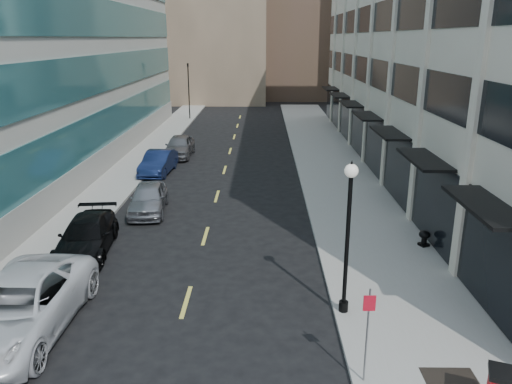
{
  "coord_description": "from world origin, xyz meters",
  "views": [
    {
      "loc": [
        2.63,
        -7.3,
        8.74
      ],
      "look_at": [
        2.36,
        12.53,
        2.59
      ],
      "focal_mm": 35.0,
      "sensor_mm": 36.0,
      "label": 1
    }
  ],
  "objects_px": {
    "sign_post": "(368,324)",
    "traffic_signal": "(188,67)",
    "car_white_van": "(17,307)",
    "car_black_pickup": "(87,236)",
    "lamppost": "(348,226)",
    "car_blue_sedan": "(158,163)",
    "urn_planter": "(424,237)",
    "car_grey_sedan": "(179,146)",
    "car_silver_sedan": "(148,198)"
  },
  "relations": [
    {
      "from": "sign_post",
      "to": "traffic_signal",
      "type": "bearing_deg",
      "value": 101.61
    },
    {
      "from": "car_white_van",
      "to": "car_black_pickup",
      "type": "height_order",
      "value": "car_white_van"
    },
    {
      "from": "car_white_van",
      "to": "lamppost",
      "type": "xyz_separation_m",
      "value": [
        10.1,
        1.23,
        2.22
      ]
    },
    {
      "from": "car_black_pickup",
      "to": "car_blue_sedan",
      "type": "bearing_deg",
      "value": 82.18
    },
    {
      "from": "car_white_van",
      "to": "urn_planter",
      "type": "relative_size",
      "value": 9.58
    },
    {
      "from": "car_grey_sedan",
      "to": "car_blue_sedan",
      "type": "bearing_deg",
      "value": -95.7
    },
    {
      "from": "lamppost",
      "to": "traffic_signal",
      "type": "bearing_deg",
      "value": 104.84
    },
    {
      "from": "traffic_signal",
      "to": "car_blue_sedan",
      "type": "xyz_separation_m",
      "value": [
        1.17,
        -23.07,
        -4.95
      ]
    },
    {
      "from": "traffic_signal",
      "to": "car_black_pickup",
      "type": "distance_m",
      "value": 36.19
    },
    {
      "from": "car_silver_sedan",
      "to": "car_grey_sedan",
      "type": "xyz_separation_m",
      "value": [
        -0.42,
        12.74,
        0.05
      ]
    },
    {
      "from": "car_blue_sedan",
      "to": "traffic_signal",
      "type": "bearing_deg",
      "value": 97.07
    },
    {
      "from": "car_grey_sedan",
      "to": "lamppost",
      "type": "relative_size",
      "value": 0.94
    },
    {
      "from": "car_black_pickup",
      "to": "car_grey_sedan",
      "type": "distance_m",
      "value": 17.87
    },
    {
      "from": "car_blue_sedan",
      "to": "car_grey_sedan",
      "type": "xyz_separation_m",
      "value": [
        0.6,
        5.06,
        0.05
      ]
    },
    {
      "from": "traffic_signal",
      "to": "car_blue_sedan",
      "type": "height_order",
      "value": "traffic_signal"
    },
    {
      "from": "car_blue_sedan",
      "to": "sign_post",
      "type": "distance_m",
      "value": 23.3
    },
    {
      "from": "car_grey_sedan",
      "to": "lamppost",
      "type": "bearing_deg",
      "value": -67.31
    },
    {
      "from": "car_grey_sedan",
      "to": "sign_post",
      "type": "distance_m",
      "value": 27.78
    },
    {
      "from": "traffic_signal",
      "to": "car_blue_sedan",
      "type": "relative_size",
      "value": 1.51
    },
    {
      "from": "car_white_van",
      "to": "car_silver_sedan",
      "type": "height_order",
      "value": "car_white_van"
    },
    {
      "from": "sign_post",
      "to": "urn_planter",
      "type": "relative_size",
      "value": 3.88
    },
    {
      "from": "sign_post",
      "to": "car_silver_sedan",
      "type": "bearing_deg",
      "value": 120.41
    },
    {
      "from": "car_blue_sedan",
      "to": "urn_planter",
      "type": "relative_size",
      "value": 6.72
    },
    {
      "from": "car_blue_sedan",
      "to": "urn_planter",
      "type": "height_order",
      "value": "car_blue_sedan"
    },
    {
      "from": "car_grey_sedan",
      "to": "urn_planter",
      "type": "distance_m",
      "value": 21.87
    },
    {
      "from": "car_silver_sedan",
      "to": "sign_post",
      "type": "relative_size",
      "value": 1.67
    },
    {
      "from": "traffic_signal",
      "to": "urn_planter",
      "type": "height_order",
      "value": "traffic_signal"
    },
    {
      "from": "car_black_pickup",
      "to": "urn_planter",
      "type": "bearing_deg",
      "value": -3.73
    },
    {
      "from": "car_black_pickup",
      "to": "lamppost",
      "type": "distance_m",
      "value": 11.5
    },
    {
      "from": "car_silver_sedan",
      "to": "urn_planter",
      "type": "xyz_separation_m",
      "value": [
        12.91,
        -4.59,
        -0.19
      ]
    },
    {
      "from": "car_white_van",
      "to": "car_blue_sedan",
      "type": "bearing_deg",
      "value": 89.76
    },
    {
      "from": "traffic_signal",
      "to": "car_silver_sedan",
      "type": "bearing_deg",
      "value": -85.93
    },
    {
      "from": "car_silver_sedan",
      "to": "traffic_signal",
      "type": "bearing_deg",
      "value": 88.63
    },
    {
      "from": "lamppost",
      "to": "car_white_van",
      "type": "bearing_deg",
      "value": -173.06
    },
    {
      "from": "traffic_signal",
      "to": "car_grey_sedan",
      "type": "height_order",
      "value": "traffic_signal"
    },
    {
      "from": "traffic_signal",
      "to": "car_silver_sedan",
      "type": "relative_size",
      "value": 1.56
    },
    {
      "from": "car_grey_sedan",
      "to": "lamppost",
      "type": "xyz_separation_m",
      "value": [
        9.04,
        -22.77,
        2.32
      ]
    },
    {
      "from": "lamppost",
      "to": "car_blue_sedan",
      "type": "bearing_deg",
      "value": 118.55
    },
    {
      "from": "car_blue_sedan",
      "to": "car_grey_sedan",
      "type": "relative_size",
      "value": 0.97
    },
    {
      "from": "car_grey_sedan",
      "to": "urn_planter",
      "type": "relative_size",
      "value": 6.94
    },
    {
      "from": "car_blue_sedan",
      "to": "car_grey_sedan",
      "type": "height_order",
      "value": "car_grey_sedan"
    },
    {
      "from": "car_blue_sedan",
      "to": "lamppost",
      "type": "distance_m",
      "value": 20.3
    },
    {
      "from": "car_silver_sedan",
      "to": "car_white_van",
      "type": "bearing_deg",
      "value": -102.97
    },
    {
      "from": "car_silver_sedan",
      "to": "car_grey_sedan",
      "type": "height_order",
      "value": "car_grey_sedan"
    },
    {
      "from": "car_silver_sedan",
      "to": "car_blue_sedan",
      "type": "xyz_separation_m",
      "value": [
        -1.02,
        7.68,
        0.0
      ]
    },
    {
      "from": "lamppost",
      "to": "sign_post",
      "type": "relative_size",
      "value": 1.9
    },
    {
      "from": "car_black_pickup",
      "to": "sign_post",
      "type": "relative_size",
      "value": 1.87
    },
    {
      "from": "traffic_signal",
      "to": "car_black_pickup",
      "type": "relative_size",
      "value": 1.39
    },
    {
      "from": "traffic_signal",
      "to": "car_blue_sedan",
      "type": "distance_m",
      "value": 23.62
    },
    {
      "from": "car_grey_sedan",
      "to": "car_silver_sedan",
      "type": "bearing_deg",
      "value": -87.06
    }
  ]
}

